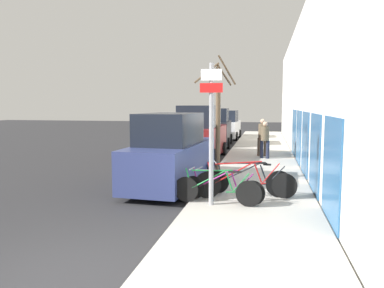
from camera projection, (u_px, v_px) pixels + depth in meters
name	position (u px, v px, depth m)	size (l,w,h in m)	color
ground_plane	(198.00, 164.00, 16.32)	(80.00, 80.00, 0.00)	#28282B
sidewalk_curb	(260.00, 156.00, 18.54)	(3.20, 32.00, 0.15)	#ADA89E
building_facade	(298.00, 91.00, 17.79)	(0.23, 32.00, 6.50)	silver
signpost	(211.00, 130.00, 9.00)	(0.55, 0.14, 3.43)	#939399
bicycle_0	(217.00, 189.00, 9.19)	(2.22, 0.44, 0.88)	black
bicycle_1	(222.00, 188.00, 9.40)	(2.14, 0.57, 0.84)	black
bicycle_2	(244.00, 182.00, 9.82)	(2.53, 0.76, 0.98)	black
bicycle_3	(250.00, 181.00, 10.05)	(2.47, 0.49, 0.92)	black
parked_car_0	(171.00, 154.00, 11.74)	(2.18, 4.90, 2.33)	navy
parked_car_1	(200.00, 135.00, 17.89)	(2.20, 4.68, 2.55)	maroon
parked_car_2	(215.00, 129.00, 23.38)	(2.17, 4.69, 2.36)	black
parked_car_3	(226.00, 126.00, 28.25)	(2.09, 4.24, 2.16)	silver
pedestrian_near	(265.00, 137.00, 17.02)	(0.42, 0.37, 1.68)	#1E2338
pedestrian_far	(262.00, 135.00, 17.82)	(0.46, 0.39, 1.77)	#4C3D2D
street_tree	(218.00, 122.00, 11.91)	(1.14, 1.67, 4.00)	brown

